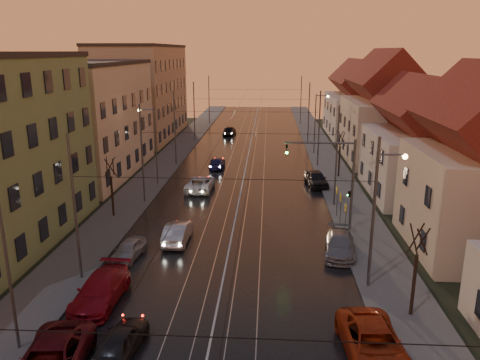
% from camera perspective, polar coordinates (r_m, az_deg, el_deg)
% --- Properties ---
extents(road, '(16.00, 120.00, 0.04)m').
position_cam_1_polar(road, '(57.84, 0.80, 2.06)').
color(road, black).
rests_on(road, ground).
extents(sidewalk_left, '(4.00, 120.00, 0.15)m').
position_cam_1_polar(sidewalk_left, '(59.13, -8.93, 2.22)').
color(sidewalk_left, '#4C4C4C').
rests_on(sidewalk_left, ground).
extents(sidewalk_right, '(4.00, 120.00, 0.15)m').
position_cam_1_polar(sidewalk_right, '(58.24, 10.69, 1.94)').
color(sidewalk_right, '#4C4C4C').
rests_on(sidewalk_right, ground).
extents(tram_rail_0, '(0.06, 120.00, 0.03)m').
position_cam_1_polar(tram_rail_0, '(57.97, -1.37, 2.12)').
color(tram_rail_0, gray).
rests_on(tram_rail_0, road).
extents(tram_rail_1, '(0.06, 120.00, 0.03)m').
position_cam_1_polar(tram_rail_1, '(57.87, 0.04, 2.10)').
color(tram_rail_1, gray).
rests_on(tram_rail_1, road).
extents(tram_rail_2, '(0.06, 120.00, 0.03)m').
position_cam_1_polar(tram_rail_2, '(57.80, 1.57, 2.08)').
color(tram_rail_2, gray).
rests_on(tram_rail_2, road).
extents(tram_rail_3, '(0.06, 120.00, 0.03)m').
position_cam_1_polar(tram_rail_3, '(57.78, 2.99, 2.06)').
color(tram_rail_3, gray).
rests_on(tram_rail_3, road).
extents(apartment_left_2, '(10.00, 20.00, 12.00)m').
position_cam_1_polar(apartment_left_2, '(54.58, -18.30, 6.87)').
color(apartment_left_2, '#B9AB8F').
rests_on(apartment_left_2, ground).
extents(apartment_left_3, '(10.00, 24.00, 14.00)m').
position_cam_1_polar(apartment_left_3, '(77.14, -11.84, 10.37)').
color(apartment_left_3, tan).
rests_on(apartment_left_3, ground).
extents(house_right_2, '(9.18, 12.24, 9.20)m').
position_cam_1_polar(house_right_2, '(47.32, 21.17, 3.71)').
color(house_right_2, silver).
rests_on(house_right_2, ground).
extents(house_right_3, '(9.18, 14.28, 11.50)m').
position_cam_1_polar(house_right_3, '(61.41, 17.17, 7.65)').
color(house_right_3, beige).
rests_on(house_right_3, ground).
extents(house_right_4, '(9.18, 16.32, 10.00)m').
position_cam_1_polar(house_right_4, '(78.98, 14.13, 8.92)').
color(house_right_4, silver).
rests_on(house_right_4, ground).
extents(catenary_pole_l_1, '(0.16, 0.16, 9.00)m').
position_cam_1_polar(catenary_pole_l_1, '(28.99, -19.48, -3.41)').
color(catenary_pole_l_1, '#595B60').
rests_on(catenary_pole_l_1, ground).
extents(catenary_pole_r_1, '(0.16, 0.16, 9.00)m').
position_cam_1_polar(catenary_pole_r_1, '(27.41, 15.97, -4.19)').
color(catenary_pole_r_1, '#595B60').
rests_on(catenary_pole_r_1, ground).
extents(catenary_pole_l_2, '(0.16, 0.16, 9.00)m').
position_cam_1_polar(catenary_pole_l_2, '(42.68, -11.84, 3.05)').
color(catenary_pole_l_2, '#595B60').
rests_on(catenary_pole_l_2, ground).
extents(catenary_pole_r_2, '(0.16, 0.16, 9.00)m').
position_cam_1_polar(catenary_pole_r_2, '(41.62, 11.70, 2.75)').
color(catenary_pole_r_2, '#595B60').
rests_on(catenary_pole_r_2, ground).
extents(catenary_pole_l_3, '(0.16, 0.16, 9.00)m').
position_cam_1_polar(catenary_pole_l_3, '(57.03, -7.94, 6.31)').
color(catenary_pole_l_3, '#595B60').
rests_on(catenary_pole_l_3, ground).
extents(catenary_pole_r_3, '(0.16, 0.16, 9.00)m').
position_cam_1_polar(catenary_pole_r_3, '(56.24, 9.61, 6.11)').
color(catenary_pole_r_3, '#595B60').
rests_on(catenary_pole_r_3, ground).
extents(catenary_pole_l_4, '(0.16, 0.16, 9.00)m').
position_cam_1_polar(catenary_pole_l_4, '(71.65, -5.61, 8.24)').
color(catenary_pole_l_4, '#595B60').
rests_on(catenary_pole_l_4, ground).
extents(catenary_pole_r_4, '(0.16, 0.16, 9.00)m').
position_cam_1_polar(catenary_pole_r_4, '(71.02, 8.38, 8.08)').
color(catenary_pole_r_4, '#595B60').
rests_on(catenary_pole_r_4, ground).
extents(catenary_pole_l_5, '(0.16, 0.16, 9.00)m').
position_cam_1_polar(catenary_pole_l_5, '(89.36, -3.80, 9.70)').
color(catenary_pole_l_5, '#595B60').
rests_on(catenary_pole_l_5, ground).
extents(catenary_pole_r_5, '(0.16, 0.16, 9.00)m').
position_cam_1_polar(catenary_pole_r_5, '(88.86, 7.43, 9.58)').
color(catenary_pole_r_5, '#595B60').
rests_on(catenary_pole_r_5, ground).
extents(street_lamp_1, '(1.75, 0.32, 8.00)m').
position_cam_1_polar(street_lamp_1, '(28.32, 16.60, -2.78)').
color(street_lamp_1, '#595B60').
rests_on(street_lamp_1, ground).
extents(street_lamp_2, '(1.75, 0.32, 8.00)m').
position_cam_1_polar(street_lamp_2, '(48.42, -10.61, 5.04)').
color(street_lamp_2, '#595B60').
rests_on(street_lamp_2, ground).
extents(street_lamp_3, '(1.75, 0.32, 8.00)m').
position_cam_1_polar(street_lamp_3, '(63.12, 9.44, 7.48)').
color(street_lamp_3, '#595B60').
rests_on(street_lamp_3, ground).
extents(traffic_light_mast, '(5.30, 0.32, 7.20)m').
position_cam_1_polar(traffic_light_mast, '(35.73, 12.05, 0.80)').
color(traffic_light_mast, '#595B60').
rests_on(traffic_light_mast, ground).
extents(bare_tree_0, '(1.09, 1.09, 5.11)m').
position_cam_1_polar(bare_tree_0, '(39.93, -15.36, -1.02)').
color(bare_tree_0, black).
rests_on(bare_tree_0, ground).
extents(bare_tree_1, '(1.09, 1.09, 5.11)m').
position_cam_1_polar(bare_tree_1, '(25.90, 20.55, -10.61)').
color(bare_tree_1, black).
rests_on(bare_tree_1, ground).
extents(bare_tree_2, '(1.09, 1.09, 5.11)m').
position_cam_1_polar(bare_tree_2, '(51.97, 12.05, 2.97)').
color(bare_tree_2, black).
rests_on(bare_tree_2, ground).
extents(driving_car_0, '(2.01, 4.10, 1.35)m').
position_cam_1_polar(driving_car_0, '(23.27, -14.31, -18.35)').
color(driving_car_0, black).
rests_on(driving_car_0, ground).
extents(driving_car_1, '(1.61, 4.50, 1.48)m').
position_cam_1_polar(driving_car_1, '(34.41, -7.60, -6.33)').
color(driving_car_1, '#AAAAB0').
rests_on(driving_car_1, ground).
extents(driving_car_2, '(2.63, 5.38, 1.47)m').
position_cam_1_polar(driving_car_2, '(46.54, -4.87, -0.42)').
color(driving_car_2, silver).
rests_on(driving_car_2, ground).
extents(driving_car_3, '(1.91, 4.36, 1.25)m').
position_cam_1_polar(driving_car_3, '(55.42, -2.82, 2.09)').
color(driving_car_3, '#1A1C50').
rests_on(driving_car_3, ground).
extents(driving_car_4, '(2.09, 4.61, 1.53)m').
position_cam_1_polar(driving_car_4, '(77.36, -1.32, 6.04)').
color(driving_car_4, black).
rests_on(driving_car_4, ground).
extents(parked_left_2, '(2.33, 5.35, 1.53)m').
position_cam_1_polar(parked_left_2, '(27.46, -16.64, -12.72)').
color(parked_left_2, maroon).
rests_on(parked_left_2, ground).
extents(parked_left_3, '(1.93, 3.81, 1.25)m').
position_cam_1_polar(parked_left_3, '(32.42, -13.45, -8.27)').
color(parked_left_3, '#9A9A9F').
rests_on(parked_left_3, ground).
extents(parked_right_0, '(2.92, 5.73, 1.55)m').
position_cam_1_polar(parked_right_0, '(22.95, 16.00, -18.71)').
color(parked_right_0, '#AD2F11').
rests_on(parked_right_0, ground).
extents(parked_right_1, '(2.56, 5.03, 1.40)m').
position_cam_1_polar(parked_right_1, '(32.84, 12.06, -7.72)').
color(parked_right_1, gray).
rests_on(parked_right_1, ground).
extents(parked_right_2, '(2.47, 4.83, 1.57)m').
position_cam_1_polar(parked_right_2, '(48.58, 9.26, 0.17)').
color(parked_right_2, black).
rests_on(parked_right_2, ground).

